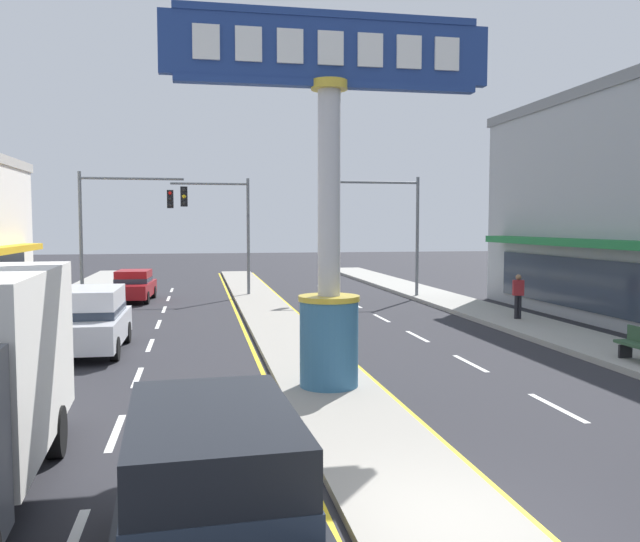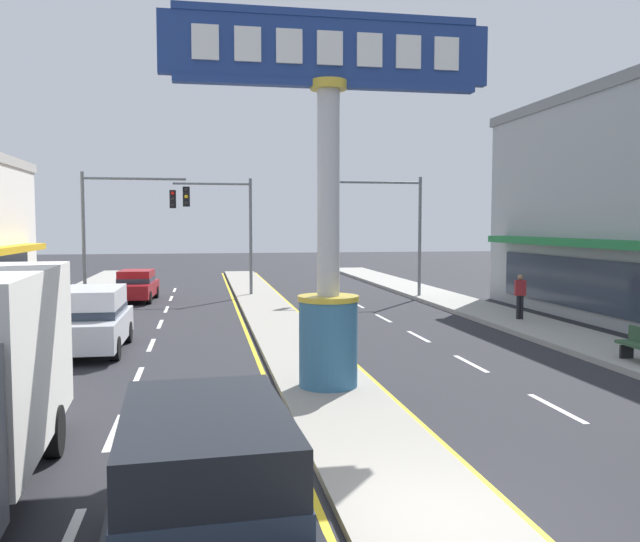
{
  "view_description": "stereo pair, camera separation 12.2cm",
  "coord_description": "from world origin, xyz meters",
  "px_view_note": "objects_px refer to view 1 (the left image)",
  "views": [
    {
      "loc": [
        -2.89,
        -7.39,
        3.8
      ],
      "look_at": [
        0.21,
        9.15,
        2.6
      ],
      "focal_mm": 36.65,
      "sensor_mm": 36.0,
      "label": 1
    },
    {
      "loc": [
        -2.77,
        -7.41,
        3.8
      ],
      "look_at": [
        0.21,
        9.15,
        2.6
      ],
      "focal_mm": 36.65,
      "sensor_mm": 36.0,
      "label": 2
    }
  ],
  "objects_px": {
    "traffic_light_median_far": "(219,217)",
    "suv_far_right_lane": "(213,501)",
    "district_sign": "(329,204)",
    "suv_near_left_lane": "(91,319)",
    "pedestrian_near_kerb": "(518,294)",
    "traffic_light_right_side": "(384,216)",
    "sedan_near_right_lane": "(133,285)",
    "traffic_light_left_side": "(121,215)"
  },
  "relations": [
    {
      "from": "sedan_near_right_lane",
      "to": "traffic_light_right_side",
      "type": "bearing_deg",
      "value": -7.47
    },
    {
      "from": "pedestrian_near_kerb",
      "to": "traffic_light_median_far",
      "type": "bearing_deg",
      "value": 134.31
    },
    {
      "from": "traffic_light_median_far",
      "to": "pedestrian_near_kerb",
      "type": "bearing_deg",
      "value": -45.69
    },
    {
      "from": "district_sign",
      "to": "sedan_near_right_lane",
      "type": "distance_m",
      "value": 20.29
    },
    {
      "from": "traffic_light_right_side",
      "to": "sedan_near_right_lane",
      "type": "xyz_separation_m",
      "value": [
        -12.41,
        1.63,
        -3.46
      ]
    },
    {
      "from": "district_sign",
      "to": "pedestrian_near_kerb",
      "type": "bearing_deg",
      "value": 43.68
    },
    {
      "from": "traffic_light_right_side",
      "to": "traffic_light_median_far",
      "type": "distance_m",
      "value": 8.53
    },
    {
      "from": "traffic_light_median_far",
      "to": "suv_far_right_lane",
      "type": "distance_m",
      "value": 27.95
    },
    {
      "from": "traffic_light_left_side",
      "to": "traffic_light_median_far",
      "type": "xyz_separation_m",
      "value": [
        4.57,
        3.2,
        -0.05
      ]
    },
    {
      "from": "traffic_light_left_side",
      "to": "traffic_light_median_far",
      "type": "height_order",
      "value": "same"
    },
    {
      "from": "traffic_light_left_side",
      "to": "sedan_near_right_lane",
      "type": "xyz_separation_m",
      "value": [
        0.29,
        2.25,
        -3.46
      ]
    },
    {
      "from": "traffic_light_median_far",
      "to": "suv_far_right_lane",
      "type": "height_order",
      "value": "traffic_light_median_far"
    },
    {
      "from": "district_sign",
      "to": "suv_near_left_lane",
      "type": "xyz_separation_m",
      "value": [
        -6.06,
        5.92,
        -3.27
      ]
    },
    {
      "from": "sedan_near_right_lane",
      "to": "suv_far_right_lane",
      "type": "bearing_deg",
      "value": -82.99
    },
    {
      "from": "suv_far_right_lane",
      "to": "traffic_light_median_far",
      "type": "bearing_deg",
      "value": 87.97
    },
    {
      "from": "district_sign",
      "to": "traffic_light_right_side",
      "type": "bearing_deg",
      "value": 69.98
    },
    {
      "from": "suv_far_right_lane",
      "to": "suv_near_left_lane",
      "type": "xyz_separation_m",
      "value": [
        -3.3,
        13.66,
        0.0
      ]
    },
    {
      "from": "traffic_light_median_far",
      "to": "suv_far_right_lane",
      "type": "relative_size",
      "value": 1.32
    },
    {
      "from": "sedan_near_right_lane",
      "to": "suv_far_right_lane",
      "type": "height_order",
      "value": "suv_far_right_lane"
    },
    {
      "from": "traffic_light_left_side",
      "to": "suv_far_right_lane",
      "type": "xyz_separation_m",
      "value": [
        3.58,
        -24.55,
        -3.26
      ]
    },
    {
      "from": "suv_near_left_lane",
      "to": "traffic_light_median_far",
      "type": "bearing_deg",
      "value": 73.1
    },
    {
      "from": "traffic_light_right_side",
      "to": "suv_near_left_lane",
      "type": "relative_size",
      "value": 1.34
    },
    {
      "from": "suv_near_left_lane",
      "to": "sedan_near_right_lane",
      "type": "bearing_deg",
      "value": 89.99
    },
    {
      "from": "sedan_near_right_lane",
      "to": "suv_near_left_lane",
      "type": "bearing_deg",
      "value": -90.01
    },
    {
      "from": "district_sign",
      "to": "pedestrian_near_kerb",
      "type": "relative_size",
      "value": 4.85
    },
    {
      "from": "suv_far_right_lane",
      "to": "suv_near_left_lane",
      "type": "bearing_deg",
      "value": 103.57
    },
    {
      "from": "district_sign",
      "to": "traffic_light_right_side",
      "type": "distance_m",
      "value": 18.54
    },
    {
      "from": "traffic_light_right_side",
      "to": "district_sign",
      "type": "bearing_deg",
      "value": -110.02
    },
    {
      "from": "traffic_light_left_side",
      "to": "pedestrian_near_kerb",
      "type": "relative_size",
      "value": 3.62
    },
    {
      "from": "traffic_light_right_side",
      "to": "traffic_light_median_far",
      "type": "height_order",
      "value": "same"
    },
    {
      "from": "suv_far_right_lane",
      "to": "traffic_light_right_side",
      "type": "bearing_deg",
      "value": 70.09
    },
    {
      "from": "traffic_light_left_side",
      "to": "traffic_light_right_side",
      "type": "height_order",
      "value": "same"
    },
    {
      "from": "traffic_light_left_side",
      "to": "traffic_light_right_side",
      "type": "distance_m",
      "value": 12.71
    },
    {
      "from": "traffic_light_left_side",
      "to": "district_sign",
      "type": "bearing_deg",
      "value": -69.3
    },
    {
      "from": "traffic_light_median_far",
      "to": "sedan_near_right_lane",
      "type": "bearing_deg",
      "value": -167.47
    },
    {
      "from": "district_sign",
      "to": "pedestrian_near_kerb",
      "type": "height_order",
      "value": "district_sign"
    },
    {
      "from": "suv_near_left_lane",
      "to": "suv_far_right_lane",
      "type": "bearing_deg",
      "value": -76.43
    },
    {
      "from": "suv_far_right_lane",
      "to": "suv_near_left_lane",
      "type": "distance_m",
      "value": 14.05
    },
    {
      "from": "suv_far_right_lane",
      "to": "pedestrian_near_kerb",
      "type": "bearing_deg",
      "value": 54.11
    },
    {
      "from": "sedan_near_right_lane",
      "to": "suv_near_left_lane",
      "type": "relative_size",
      "value": 0.95
    },
    {
      "from": "traffic_light_right_side",
      "to": "sedan_near_right_lane",
      "type": "height_order",
      "value": "traffic_light_right_side"
    },
    {
      "from": "traffic_light_left_side",
      "to": "suv_near_left_lane",
      "type": "relative_size",
      "value": 1.34
    }
  ]
}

